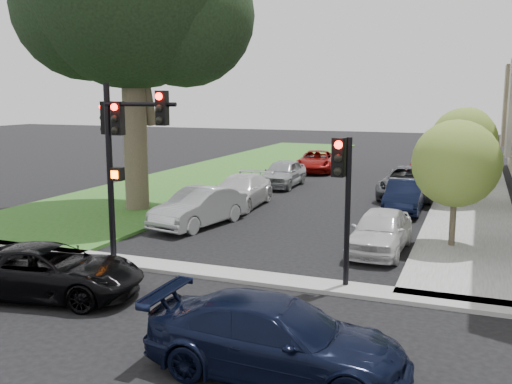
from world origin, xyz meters
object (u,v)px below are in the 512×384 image
(car_cross_far, at_px, (276,338))
(small_tree_c, at_px, (467,132))
(car_cross_near, at_px, (49,271))
(car_parked_7, at_px, (283,173))
(traffic_signal_main, at_px, (121,140))
(car_parked_4, at_px, (432,160))
(car_parked_5, at_px, (199,207))
(traffic_signal_secondary, at_px, (343,184))
(car_parked_6, at_px, (240,191))
(car_parked_0, at_px, (380,231))
(car_parked_3, at_px, (422,170))
(car_parked_1, at_px, (405,196))
(car_parked_8, at_px, (316,161))
(small_tree_a, at_px, (456,164))
(car_parked_2, at_px, (409,182))
(small_tree_b, at_px, (464,141))

(car_cross_far, bearing_deg, small_tree_c, -5.67)
(car_cross_near, relative_size, car_parked_7, 1.08)
(small_tree_c, bearing_deg, car_cross_far, -95.52)
(traffic_signal_main, bearing_deg, car_parked_4, 75.15)
(car_parked_5, bearing_deg, traffic_signal_main, -78.38)
(traffic_signal_secondary, bearing_deg, small_tree_c, 83.24)
(car_parked_6, bearing_deg, traffic_signal_main, -92.06)
(car_parked_0, bearing_deg, car_parked_3, 92.47)
(small_tree_c, height_order, car_parked_3, small_tree_c)
(car_parked_1, distance_m, car_parked_8, 13.86)
(car_cross_far, distance_m, car_parked_8, 29.11)
(car_parked_3, bearing_deg, car_parked_8, 171.21)
(traffic_signal_secondary, xyz_separation_m, car_parked_5, (-7.00, 5.30, -2.11))
(car_parked_4, distance_m, car_parked_7, 13.37)
(traffic_signal_main, relative_size, car_parked_4, 1.19)
(traffic_signal_main, bearing_deg, car_parked_1, 56.99)
(small_tree_a, bearing_deg, car_parked_7, 132.41)
(small_tree_c, distance_m, car_cross_near, 27.38)
(small_tree_c, relative_size, car_parked_2, 0.79)
(car_parked_3, bearing_deg, car_cross_near, -98.72)
(car_parked_8, bearing_deg, car_parked_4, 22.22)
(car_cross_near, relative_size, car_parked_1, 1.12)
(car_parked_2, distance_m, car_parked_3, 5.87)
(traffic_signal_secondary, relative_size, car_parked_3, 0.95)
(car_parked_4, relative_size, car_parked_8, 0.90)
(car_cross_far, distance_m, car_parked_6, 16.44)
(car_cross_near, height_order, car_cross_far, car_cross_far)
(car_parked_1, xyz_separation_m, car_parked_6, (-7.38, -1.63, 0.02))
(small_tree_b, xyz_separation_m, small_tree_c, (-0.00, 8.13, -0.09))
(car_parked_5, bearing_deg, car_parked_8, 100.98)
(small_tree_a, xyz_separation_m, traffic_signal_secondary, (-2.63, -5.43, -0.06))
(car_parked_0, bearing_deg, car_parked_5, 172.56)
(car_cross_near, distance_m, car_parked_6, 13.01)
(small_tree_b, bearing_deg, car_parked_2, 159.15)
(small_tree_a, relative_size, car_parked_0, 1.04)
(car_parked_8, bearing_deg, car_cross_near, -97.79)
(small_tree_c, bearing_deg, car_parked_6, -127.60)
(car_parked_2, relative_size, car_parked_5, 1.22)
(car_parked_8, bearing_deg, car_parked_5, -97.90)
(car_cross_near, bearing_deg, small_tree_c, -31.93)
(car_parked_4, distance_m, car_parked_5, 23.10)
(car_parked_0, xyz_separation_m, car_parked_6, (-7.43, 5.53, 0.01))
(car_cross_near, bearing_deg, car_parked_1, -37.86)
(small_tree_b, relative_size, car_parked_2, 0.81)
(traffic_signal_main, bearing_deg, small_tree_c, 66.62)
(car_parked_7, distance_m, car_parked_8, 6.94)
(car_parked_5, distance_m, car_parked_7, 10.76)
(traffic_signal_main, distance_m, car_parked_1, 13.73)
(small_tree_a, xyz_separation_m, car_parked_3, (-2.41, 15.43, -2.20))
(car_cross_far, xyz_separation_m, car_parked_3, (0.24, 26.12, 0.01))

